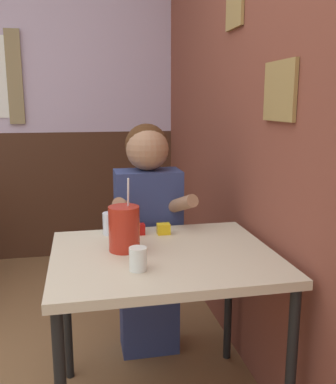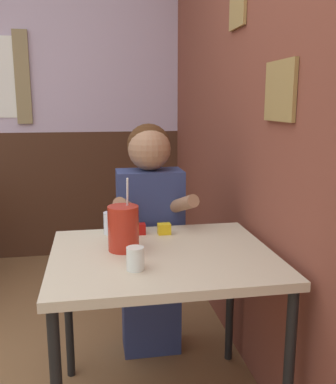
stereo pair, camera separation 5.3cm
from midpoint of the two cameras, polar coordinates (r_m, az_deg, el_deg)
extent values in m
cube|color=brown|center=(2.66, 6.16, 11.82)|extent=(0.06, 4.48, 2.70)
cube|color=olive|center=(2.37, 8.22, 23.46)|extent=(0.02, 0.22, 0.23)
cube|color=olive|center=(1.81, 13.85, 12.93)|extent=(0.02, 0.26, 0.24)
cube|color=#472819|center=(3.94, -20.78, -0.62)|extent=(5.84, 0.06, 1.10)
cube|color=#937F56|center=(3.80, -20.16, 14.18)|extent=(0.12, 0.02, 0.75)
cube|color=beige|center=(1.77, -1.45, -8.64)|extent=(0.91, 0.76, 0.04)
cylinder|color=black|center=(1.78, 15.13, -22.57)|extent=(0.04, 0.04, 0.71)
cylinder|color=black|center=(2.22, -14.01, -15.18)|extent=(0.04, 0.04, 0.71)
cylinder|color=black|center=(2.32, 7.41, -13.60)|extent=(0.04, 0.04, 0.71)
cube|color=navy|center=(2.45, -3.20, -15.45)|extent=(0.31, 0.20, 0.45)
cube|color=navy|center=(2.26, -3.34, -4.03)|extent=(0.34, 0.20, 0.55)
sphere|color=#472814|center=(2.21, -3.57, 6.23)|extent=(0.22, 0.22, 0.22)
sphere|color=#9E7051|center=(2.19, -3.46, 5.73)|extent=(0.22, 0.22, 0.22)
cylinder|color=#9E7051|center=(2.08, -6.53, -2.03)|extent=(0.14, 0.27, 0.15)
cylinder|color=#9E7051|center=(2.12, 0.81, -1.69)|extent=(0.14, 0.27, 0.15)
cylinder|color=#B22819|center=(1.78, -6.71, -4.88)|extent=(0.13, 0.13, 0.19)
cylinder|color=white|center=(1.74, -6.20, -0.31)|extent=(0.01, 0.04, 0.14)
cylinder|color=silver|center=(2.01, -8.40, -4.18)|extent=(0.07, 0.07, 0.10)
cylinder|color=silver|center=(1.58, -4.98, -8.88)|extent=(0.07, 0.07, 0.09)
cube|color=#B7140F|center=(2.00, -4.74, -4.97)|extent=(0.06, 0.04, 0.05)
cube|color=yellow|center=(2.00, -1.36, -4.94)|extent=(0.06, 0.04, 0.05)
camera|label=1|loc=(0.03, -90.81, -0.17)|focal=40.00mm
camera|label=2|loc=(0.03, 89.19, 0.17)|focal=40.00mm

